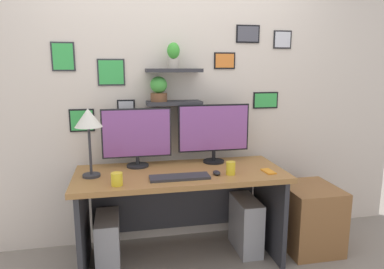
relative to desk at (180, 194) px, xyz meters
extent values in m
plane|color=gray|center=(0.00, -0.05, -0.54)|extent=(8.00, 8.00, 0.00)
cube|color=beige|center=(0.00, 0.39, 0.81)|extent=(4.40, 0.04, 2.70)
cube|color=#2D2D33|center=(0.00, 0.27, 0.71)|extent=(0.46, 0.20, 0.03)
cube|color=#2D2D33|center=(0.00, 0.27, 0.98)|extent=(0.46, 0.20, 0.03)
cylinder|color=#B2A899|center=(0.00, 0.27, 1.04)|extent=(0.09, 0.09, 0.08)
ellipsoid|color=green|center=(0.00, 0.27, 1.14)|extent=(0.10, 0.10, 0.13)
cylinder|color=brown|center=(-0.13, 0.27, 0.76)|extent=(0.14, 0.14, 0.07)
ellipsoid|color=green|center=(-0.13, 0.27, 0.87)|extent=(0.14, 0.14, 0.14)
cube|color=black|center=(-0.76, 0.36, 0.57)|extent=(0.20, 0.02, 0.19)
cube|color=green|center=(-0.76, 0.35, 0.57)|extent=(0.18, 0.00, 0.17)
cube|color=black|center=(0.86, 0.36, 0.71)|extent=(0.24, 0.02, 0.15)
cube|color=green|center=(0.86, 0.35, 0.71)|extent=(0.21, 0.00, 0.13)
cube|color=black|center=(1.00, 0.36, 1.25)|extent=(0.17, 0.02, 0.16)
cube|color=silver|center=(1.00, 0.35, 1.25)|extent=(0.15, 0.00, 0.13)
cube|color=#2D2D33|center=(-0.51, 0.36, 0.97)|extent=(0.22, 0.02, 0.22)
cube|color=green|center=(-0.51, 0.35, 0.97)|extent=(0.20, 0.00, 0.19)
cube|color=black|center=(0.47, 0.36, 1.07)|extent=(0.19, 0.02, 0.14)
cube|color=orange|center=(0.47, 0.35, 1.07)|extent=(0.17, 0.00, 0.12)
cube|color=#2D2D33|center=(-0.88, 0.36, 1.09)|extent=(0.18, 0.02, 0.23)
cube|color=green|center=(-0.88, 0.35, 1.09)|extent=(0.16, 0.00, 0.21)
cube|color=black|center=(-0.40, 0.36, 0.64)|extent=(0.15, 0.02, 0.20)
cube|color=silver|center=(-0.40, 0.35, 0.64)|extent=(0.12, 0.00, 0.18)
cube|color=black|center=(0.67, 0.36, 1.29)|extent=(0.21, 0.02, 0.15)
cube|color=#4C4C56|center=(0.67, 0.35, 1.29)|extent=(0.19, 0.00, 0.13)
cube|color=#9E6B38|center=(0.00, -0.05, 0.19)|extent=(1.63, 0.68, 0.04)
cube|color=#2D2D33|center=(-0.75, -0.05, -0.19)|extent=(0.04, 0.62, 0.71)
cube|color=#2D2D33|center=(0.75, -0.05, -0.19)|extent=(0.04, 0.62, 0.71)
cube|color=#2D2D33|center=(0.00, 0.25, -0.15)|extent=(1.43, 0.02, 0.50)
cylinder|color=black|center=(-0.32, 0.16, 0.22)|extent=(0.18, 0.18, 0.02)
cylinder|color=black|center=(-0.32, 0.16, 0.26)|extent=(0.03, 0.03, 0.07)
cube|color=black|center=(-0.32, 0.17, 0.49)|extent=(0.56, 0.02, 0.40)
cube|color=#8C4C99|center=(-0.32, 0.15, 0.49)|extent=(0.54, 0.00, 0.38)
cylinder|color=black|center=(0.32, 0.16, 0.22)|extent=(0.18, 0.18, 0.02)
cylinder|color=black|center=(0.32, 0.16, 0.27)|extent=(0.03, 0.03, 0.09)
cube|color=black|center=(0.32, 0.17, 0.51)|extent=(0.61, 0.02, 0.40)
cube|color=#8C4C99|center=(0.32, 0.15, 0.51)|extent=(0.58, 0.00, 0.37)
cube|color=#2D2D33|center=(-0.04, -0.22, 0.22)|extent=(0.44, 0.14, 0.02)
ellipsoid|color=black|center=(0.25, -0.19, 0.22)|extent=(0.06, 0.09, 0.03)
cylinder|color=#2D2D33|center=(-0.67, -0.05, 0.22)|extent=(0.13, 0.13, 0.02)
cylinder|color=#2D2D33|center=(-0.67, -0.05, 0.41)|extent=(0.02, 0.02, 0.36)
cone|color=silver|center=(-0.67, -0.05, 0.65)|extent=(0.20, 0.20, 0.14)
cube|color=orange|center=(0.67, -0.20, 0.21)|extent=(0.08, 0.14, 0.01)
cylinder|color=yellow|center=(-0.49, -0.29, 0.25)|extent=(0.08, 0.08, 0.09)
cylinder|color=yellow|center=(0.36, -0.20, 0.26)|extent=(0.07, 0.07, 0.10)
cube|color=brown|center=(1.12, -0.08, -0.26)|extent=(0.44, 0.50, 0.55)
cube|color=#99999E|center=(-0.58, -0.03, -0.34)|extent=(0.18, 0.40, 0.41)
cube|color=#99999E|center=(0.57, -0.01, -0.31)|extent=(0.18, 0.40, 0.46)
camera|label=1|loc=(-0.44, -2.63, 1.02)|focal=32.63mm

